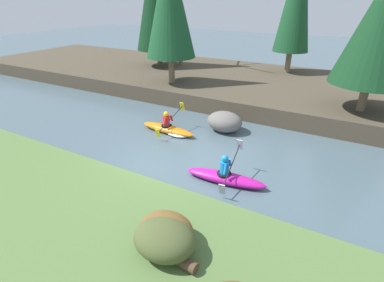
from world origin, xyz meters
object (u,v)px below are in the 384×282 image
at_px(kayaker_lead, 226,177).
at_px(driftwood_log, 165,251).
at_px(boulder_midstream, 225,122).
at_px(kayaker_middle, 170,129).

relative_size(kayaker_lead, driftwood_log, 1.73).
xyz_separation_m(kayaker_lead, boulder_midstream, (-1.74, 3.86, 0.24)).
distance_m(kayaker_middle, boulder_midstream, 2.51).
bearing_deg(boulder_midstream, kayaker_lead, -65.74).
bearing_deg(driftwood_log, kayaker_lead, 100.41).
relative_size(kayaker_lead, boulder_midstream, 1.72).
bearing_deg(kayaker_lead, kayaker_middle, 141.01).
bearing_deg(driftwood_log, boulder_midstream, 110.72).
relative_size(boulder_midstream, driftwood_log, 1.00).
distance_m(boulder_midstream, driftwood_log, 8.14).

